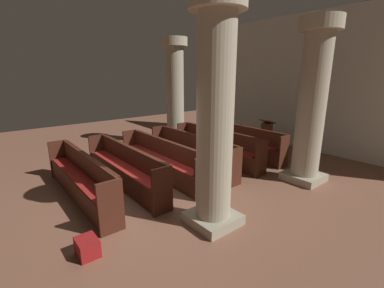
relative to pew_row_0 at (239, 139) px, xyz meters
The scene contains 14 objects.
ground_plane 3.82m from the pew_row_0, 79.18° to the right, with size 19.20×19.20×0.00m, color brown.
back_wall 3.02m from the pew_row_0, 73.26° to the left, with size 10.00×0.16×4.50m, color beige.
pew_row_0 is the anchor object (origin of this frame).
pew_row_1 1.00m from the pew_row_0, 90.00° to the right, with size 3.39×0.46×0.93m.
pew_row_2 2.01m from the pew_row_0, 90.00° to the right, with size 3.39×0.47×0.93m.
pew_row_3 3.01m from the pew_row_0, 90.00° to the right, with size 3.39×0.46×0.93m.
pew_row_4 4.01m from the pew_row_0, 90.00° to the right, with size 3.39×0.46×0.93m.
pew_row_5 5.01m from the pew_row_0, 90.00° to the right, with size 3.39×0.47×0.93m.
pillar_aisle_side 2.93m from the pew_row_0, ahead, with size 0.92×0.92×3.79m.
pillar_far_side 2.96m from the pew_row_0, 162.66° to the right, with size 0.92×0.92×3.79m.
pillar_aisle_rear 4.55m from the pew_row_0, 54.55° to the right, with size 0.88×0.88×3.79m.
lectern 1.13m from the pew_row_0, 75.65° to the left, with size 0.48×0.45×1.08m.
hymn_book 0.94m from the pew_row_0, 99.59° to the right, with size 0.16×0.21×0.04m, color maroon.
kneeler_box_red 5.90m from the pew_row_0, 70.39° to the right, with size 0.35×0.29×0.27m, color maroon.
Camera 1 is at (4.85, -2.76, 2.62)m, focal length 24.87 mm.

